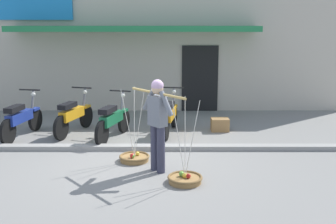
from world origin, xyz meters
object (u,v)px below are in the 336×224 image
object	(u,v)px
fruit_basket_right_side	(186,178)
wooden_crate	(221,125)
motorcycle_second_in_row	(75,116)
motorcycle_end_of_row	(172,116)
fruit_basket_left_side	(136,157)
motorcycle_nearest_shop	(23,119)
motorcycle_third_in_row	(114,120)
fruit_vendor	(159,119)

from	to	relation	value
fruit_basket_right_side	wooden_crate	distance (m)	3.56
motorcycle_second_in_row	motorcycle_end_of_row	bearing A→B (deg)	0.16
fruit_basket_left_side	motorcycle_nearest_shop	world-z (taller)	fruit_basket_left_side
motorcycle_second_in_row	motorcycle_third_in_row	bearing A→B (deg)	-25.47
motorcycle_second_in_row	wooden_crate	world-z (taller)	motorcycle_second_in_row
motorcycle_end_of_row	motorcycle_third_in_row	bearing A→B (deg)	-159.61
wooden_crate	motorcycle_third_in_row	bearing A→B (deg)	-163.57
motorcycle_nearest_shop	motorcycle_third_in_row	distance (m)	2.18
fruit_vendor	fruit_basket_left_side	bearing A→B (deg)	130.59
fruit_vendor	motorcycle_end_of_row	world-z (taller)	fruit_vendor
motorcycle_nearest_shop	wooden_crate	world-z (taller)	motorcycle_nearest_shop
motorcycle_second_in_row	motorcycle_third_in_row	world-z (taller)	same
motorcycle_second_in_row	motorcycle_nearest_shop	bearing A→B (deg)	-163.30
fruit_vendor	wooden_crate	bearing A→B (deg)	62.38
fruit_basket_left_side	motorcycle_end_of_row	bearing A→B (deg)	70.72
fruit_basket_right_side	motorcycle_second_in_row	world-z (taller)	fruit_basket_right_side
fruit_basket_right_side	motorcycle_nearest_shop	world-z (taller)	fruit_basket_right_side
motorcycle_nearest_shop	motorcycle_second_in_row	size ratio (longest dim) A/B	1.02
fruit_basket_right_side	wooden_crate	size ratio (longest dim) A/B	3.30
fruit_basket_right_side	motorcycle_nearest_shop	bearing A→B (deg)	143.31
motorcycle_third_in_row	wooden_crate	world-z (taller)	motorcycle_third_in_row
motorcycle_second_in_row	wooden_crate	size ratio (longest dim) A/B	4.02
motorcycle_second_in_row	wooden_crate	distance (m)	3.64
fruit_basket_left_side	motorcycle_second_in_row	bearing A→B (deg)	129.10
fruit_vendor	motorcycle_second_in_row	bearing A→B (deg)	129.43
motorcycle_third_in_row	motorcycle_end_of_row	bearing A→B (deg)	20.39
fruit_vendor	fruit_basket_right_side	world-z (taller)	fruit_vendor
motorcycle_nearest_shop	motorcycle_end_of_row	world-z (taller)	same
fruit_vendor	motorcycle_nearest_shop	world-z (taller)	fruit_vendor
motorcycle_end_of_row	fruit_basket_right_side	bearing A→B (deg)	-85.63
fruit_basket_left_side	fruit_vendor	bearing A→B (deg)	-49.41
fruit_vendor	motorcycle_end_of_row	bearing A→B (deg)	84.81
motorcycle_second_in_row	fruit_basket_left_side	bearing A→B (deg)	-50.90
fruit_basket_left_side	motorcycle_second_in_row	xyz separation A→B (m)	(-1.65, 2.03, 0.38)
wooden_crate	motorcycle_end_of_row	bearing A→B (deg)	-167.93
fruit_basket_right_side	motorcycle_end_of_row	xyz separation A→B (m)	(-0.24, 3.14, 0.38)
motorcycle_nearest_shop	motorcycle_end_of_row	distance (m)	3.53
fruit_basket_left_side	fruit_basket_right_side	xyz separation A→B (m)	(0.95, -1.11, 0.00)
fruit_vendor	wooden_crate	xyz separation A→B (m)	(1.49, 2.86, -0.82)
motorcycle_second_in_row	wooden_crate	xyz separation A→B (m)	(3.62, 0.28, -0.29)
fruit_basket_left_side	motorcycle_third_in_row	distance (m)	1.70
fruit_vendor	motorcycle_third_in_row	bearing A→B (deg)	117.66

